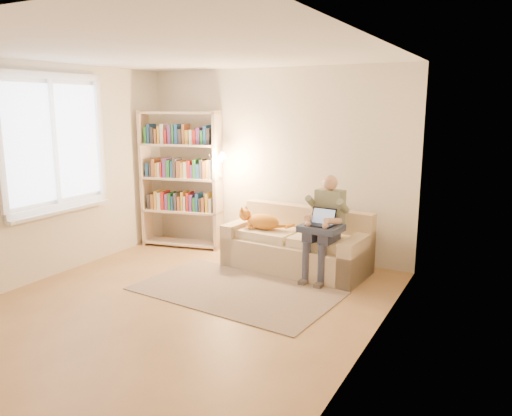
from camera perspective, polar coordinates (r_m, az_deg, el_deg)
The scene contains 13 objects.
floor at distance 5.47m, azimuth -8.66°, elevation -11.02°, with size 4.50×4.50×0.00m, color #9B7346.
ceiling at distance 5.07m, azimuth -9.60°, elevation 17.21°, with size 4.00×4.50×0.02m, color white.
wall_left at distance 6.50m, azimuth -23.37°, elevation 3.69°, with size 0.02×4.50×2.60m, color silver.
wall_right at distance 4.23m, azimuth 13.09°, elevation 0.51°, with size 0.02×4.50×2.60m, color silver.
wall_back at distance 7.02m, azimuth 2.02°, elevation 5.16°, with size 4.00×0.02×2.60m, color silver.
window at distance 6.58m, azimuth -21.78°, elevation 4.55°, with size 0.12×1.52×1.69m.
sofa at distance 6.52m, azimuth 4.74°, elevation -4.52°, with size 1.89×0.96×0.78m.
person at distance 6.09m, azimuth 7.93°, elevation -1.49°, with size 0.38×0.57×1.27m.
cat at distance 6.55m, azimuth 0.84°, elevation -1.50°, with size 0.69×0.27×0.25m.
blanket at distance 6.04m, azimuth 6.91°, elevation -2.21°, with size 0.48×0.39×0.08m, color #2A334A.
laptop at distance 6.03m, azimuth 6.97°, elevation -1.39°, with size 0.32×0.28×0.26m.
bookshelf at distance 7.44m, azimuth -8.58°, elevation 3.99°, with size 1.38×0.55×2.02m.
rug at distance 5.81m, azimuth -2.32°, elevation -9.43°, with size 2.27×1.34×0.01m, color gray.
Camera 1 is at (3.05, -4.02, 2.10)m, focal length 35.00 mm.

